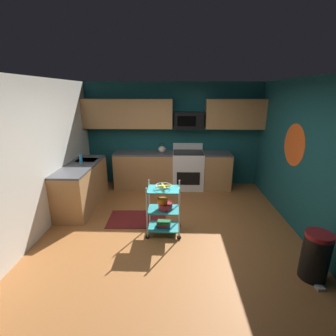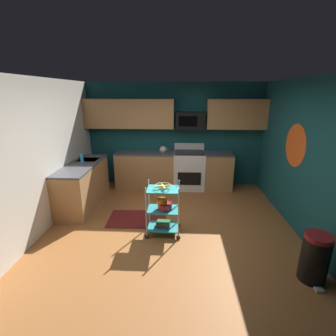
% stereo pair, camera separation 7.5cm
% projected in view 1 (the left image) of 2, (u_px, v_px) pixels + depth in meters
% --- Properties ---
extents(floor, '(4.40, 4.80, 0.04)m').
position_uv_depth(floor, '(171.00, 232.00, 4.35)').
color(floor, '#995B2D').
rests_on(floor, ground).
extents(wall_back, '(4.52, 0.06, 2.60)m').
position_uv_depth(wall_back, '(173.00, 135.00, 6.28)').
color(wall_back, '#14474C').
rests_on(wall_back, ground).
extents(wall_left, '(0.06, 4.80, 2.60)m').
position_uv_depth(wall_left, '(36.00, 159.00, 4.03)').
color(wall_left, silver).
rests_on(wall_left, ground).
extents(wall_right, '(0.06, 4.80, 2.60)m').
position_uv_depth(wall_right, '(311.00, 161.00, 3.89)').
color(wall_right, '#14474C').
rests_on(wall_right, ground).
extents(wall_flower_decal, '(0.00, 0.76, 0.76)m').
position_uv_depth(wall_flower_decal, '(294.00, 145.00, 4.38)').
color(wall_flower_decal, '#E5591E').
extents(counter_run, '(3.65, 2.29, 0.92)m').
position_uv_depth(counter_run, '(142.00, 175.00, 5.83)').
color(counter_run, '#B27F4C').
rests_on(counter_run, ground).
extents(oven_range, '(0.76, 0.65, 1.10)m').
position_uv_depth(oven_range, '(188.00, 169.00, 6.20)').
color(oven_range, white).
rests_on(oven_range, ground).
extents(upper_cabinets, '(4.40, 0.33, 0.70)m').
position_uv_depth(upper_cabinets, '(169.00, 114.00, 5.93)').
color(upper_cabinets, '#B27F4C').
extents(microwave, '(0.70, 0.39, 0.40)m').
position_uv_depth(microwave, '(189.00, 120.00, 5.93)').
color(microwave, black).
extents(rolling_cart, '(0.60, 0.40, 0.91)m').
position_uv_depth(rolling_cart, '(164.00, 209.00, 4.14)').
color(rolling_cart, silver).
rests_on(rolling_cart, ground).
extents(fruit_bowl, '(0.27, 0.27, 0.07)m').
position_uv_depth(fruit_bowl, '(164.00, 186.00, 4.02)').
color(fruit_bowl, silver).
rests_on(fruit_bowl, rolling_cart).
extents(mixing_bowl_large, '(0.25, 0.25, 0.11)m').
position_uv_depth(mixing_bowl_large, '(165.00, 206.00, 4.12)').
color(mixing_bowl_large, maroon).
rests_on(mixing_bowl_large, rolling_cart).
extents(mixing_bowl_small, '(0.18, 0.18, 0.08)m').
position_uv_depth(mixing_bowl_small, '(163.00, 201.00, 4.09)').
color(mixing_bowl_small, orange).
rests_on(mixing_bowl_small, rolling_cart).
extents(book_stack, '(0.25, 0.19, 0.09)m').
position_uv_depth(book_stack, '(164.00, 224.00, 4.23)').
color(book_stack, '#1E4C8C').
rests_on(book_stack, rolling_cart).
extents(kettle, '(0.21, 0.18, 0.26)m').
position_uv_depth(kettle, '(162.00, 149.00, 6.06)').
color(kettle, beige).
rests_on(kettle, counter_run).
extents(dish_soap_bottle, '(0.06, 0.06, 0.20)m').
position_uv_depth(dish_soap_bottle, '(81.00, 159.00, 5.10)').
color(dish_soap_bottle, '#2D8CBF').
rests_on(dish_soap_bottle, counter_run).
extents(trash_can, '(0.34, 0.42, 0.66)m').
position_uv_depth(trash_can, '(315.00, 256.00, 3.16)').
color(trash_can, black).
rests_on(trash_can, ground).
extents(floor_rug, '(1.12, 0.73, 0.01)m').
position_uv_depth(floor_rug, '(137.00, 219.00, 4.73)').
color(floor_rug, maroon).
rests_on(floor_rug, ground).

